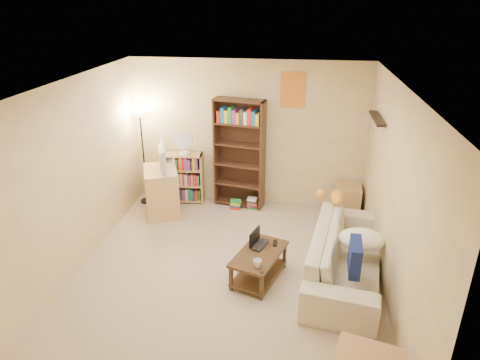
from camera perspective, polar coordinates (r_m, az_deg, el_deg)
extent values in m
plane|color=#C8AD96|center=(5.89, -1.68, -12.18)|extent=(4.50, 4.50, 0.00)
cube|color=beige|center=(7.35, 1.12, 6.16)|extent=(4.00, 0.04, 2.50)
cube|color=beige|center=(3.39, -8.51, -16.74)|extent=(4.00, 0.04, 2.50)
cube|color=beige|center=(5.91, -21.31, 0.15)|extent=(0.04, 4.50, 2.50)
cube|color=beige|center=(5.32, 19.91, -2.19)|extent=(0.04, 4.50, 2.50)
cube|color=white|center=(4.88, -2.03, 12.47)|extent=(4.00, 4.50, 0.04)
cube|color=red|center=(7.10, 7.06, 11.80)|extent=(0.40, 0.02, 0.58)
cube|color=black|center=(6.32, 17.80, 7.84)|extent=(0.12, 0.80, 0.03)
imported|color=beige|center=(5.80, 14.02, -9.68)|extent=(2.51, 1.60, 0.65)
cube|color=navy|center=(5.24, 15.08, -9.87)|extent=(0.16, 0.43, 0.38)
ellipsoid|color=white|center=(5.73, 15.89, -7.64)|extent=(0.60, 0.43, 0.26)
ellipsoid|color=gold|center=(6.37, 12.79, -2.24)|extent=(0.43, 0.25, 0.17)
sphere|color=gold|center=(6.37, 10.71, -1.79)|extent=(0.14, 0.14, 0.14)
cube|color=#3F2D18|center=(5.58, 2.57, -9.82)|extent=(0.74, 0.99, 0.04)
cube|color=#3F2D18|center=(5.74, 2.52, -12.27)|extent=(0.71, 0.94, 0.03)
cube|color=#3F2D18|center=(5.46, -1.21, -12.83)|extent=(0.04, 0.04, 0.39)
cube|color=#3F2D18|center=(5.32, 2.88, -14.00)|extent=(0.04, 0.04, 0.39)
cube|color=#3F2D18|center=(6.04, 2.24, -8.94)|extent=(0.04, 0.04, 0.39)
cube|color=#3F2D18|center=(5.91, 5.97, -9.86)|extent=(0.04, 0.04, 0.39)
imported|color=black|center=(5.68, 3.13, -8.75)|extent=(0.44, 0.40, 0.02)
cube|color=white|center=(5.67, 1.97, -7.56)|extent=(0.10, 0.28, 0.20)
imported|color=silver|center=(5.28, 2.34, -11.05)|extent=(0.20, 0.20, 0.10)
cube|color=black|center=(5.76, 4.68, -8.36)|extent=(0.05, 0.16, 0.02)
cube|color=tan|center=(7.32, -10.39, -1.48)|extent=(0.76, 0.88, 0.79)
imported|color=black|center=(7.09, -10.74, 2.96)|extent=(0.79, 0.58, 0.42)
cube|color=#3D2517|center=(7.27, -0.10, 3.43)|extent=(0.89, 0.44, 1.89)
cube|color=tan|center=(7.65, -7.56, 0.30)|extent=(0.73, 0.34, 0.91)
cylinder|color=silver|center=(7.44, -7.42, 3.57)|extent=(0.18, 0.18, 0.04)
cylinder|color=silver|center=(7.41, -7.46, 4.29)|extent=(0.02, 0.02, 0.18)
cylinder|color=silver|center=(7.33, -7.58, 5.40)|extent=(0.32, 0.06, 0.32)
cylinder|color=black|center=(7.92, -12.19, -2.70)|extent=(0.25, 0.25, 0.03)
cylinder|color=black|center=(7.62, -12.68, 2.54)|extent=(0.03, 0.03, 1.58)
cone|color=#F9E5C2|center=(7.38, -13.24, 8.54)|extent=(0.28, 0.28, 0.12)
cube|color=tan|center=(7.45, 14.05, -2.56)|extent=(0.46, 0.46, 0.50)
cube|color=red|center=(7.46, -0.58, -3.25)|extent=(0.19, 0.15, 0.16)
cube|color=#1966B2|center=(7.47, 1.67, -3.06)|extent=(0.19, 0.15, 0.20)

